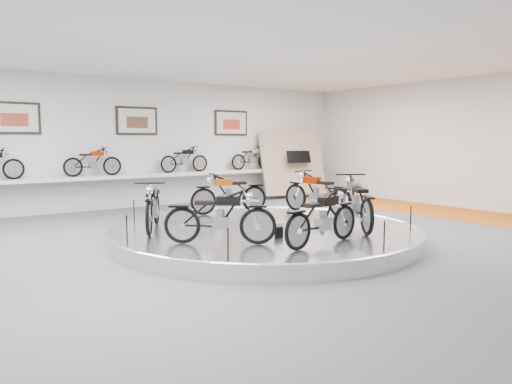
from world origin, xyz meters
TOP-DOWN VIEW (x-y plane):
  - floor at (0.00, 0.00)m, footprint 16.00×16.00m
  - ceiling at (0.00, 0.00)m, footprint 16.00×16.00m
  - wall_back at (0.00, 7.00)m, footprint 16.00×0.00m
  - wall_right at (8.00, 0.00)m, footprint 0.00×14.00m
  - orange_carpet_strip at (6.80, 0.00)m, footprint 2.40×12.60m
  - dado_band at (0.00, 6.98)m, footprint 15.68×0.04m
  - display_platform at (0.00, 0.30)m, footprint 6.40×6.40m
  - platform_rim at (0.00, 0.30)m, footprint 6.40×6.40m
  - shelf at (0.00, 6.70)m, footprint 11.00×0.55m
  - poster_left at (-3.50, 6.96)m, footprint 1.35×0.06m
  - poster_center at (0.00, 6.96)m, footprint 1.35×0.06m
  - poster_right at (3.50, 6.96)m, footprint 1.35×0.06m
  - display_panel at (5.60, 6.10)m, footprint 2.56×1.52m
  - shelf_bike_b at (-1.50, 6.70)m, footprint 1.22×0.43m
  - shelf_bike_c at (1.50, 6.70)m, footprint 1.22×0.43m
  - shelf_bike_d at (4.20, 6.70)m, footprint 1.22×0.43m
  - bike_a at (2.11, 1.00)m, footprint 0.81×1.86m
  - bike_b at (0.45, 2.36)m, footprint 1.79×0.89m
  - bike_c at (-2.03, 1.35)m, footprint 1.38×1.78m
  - bike_d at (-1.66, -0.61)m, footprint 1.66×1.52m
  - bike_e at (-0.25, -1.70)m, footprint 1.71×0.83m
  - bike_f at (1.40, -0.94)m, footprint 1.53×1.95m

SIDE VIEW (x-z plane):
  - floor at x=0.00m, z-range 0.00..0.00m
  - orange_carpet_strip at x=6.80m, z-range 0.00..0.01m
  - display_platform at x=0.00m, z-range 0.00..0.30m
  - platform_rim at x=0.00m, z-range 0.22..0.32m
  - dado_band at x=0.00m, z-range 0.00..1.10m
  - bike_e at x=-0.25m, z-range 0.30..1.27m
  - bike_d at x=-1.66m, z-range 0.30..1.28m
  - bike_b at x=0.45m, z-range 0.30..1.30m
  - bike_c at x=-2.03m, z-range 0.30..1.30m
  - bike_a at x=2.11m, z-range 0.30..1.36m
  - bike_f at x=1.40m, z-range 0.30..1.40m
  - shelf at x=0.00m, z-range 0.95..1.05m
  - display_panel at x=5.60m, z-range 0.10..2.40m
  - shelf_bike_b at x=-1.50m, z-range 1.05..1.78m
  - shelf_bike_c at x=1.50m, z-range 1.05..1.78m
  - shelf_bike_d at x=4.20m, z-range 1.05..1.78m
  - wall_back at x=0.00m, z-range -6.00..10.00m
  - wall_right at x=8.00m, z-range -5.00..9.00m
  - poster_left at x=-3.50m, z-range 2.26..3.14m
  - poster_center at x=0.00m, z-range 2.26..3.14m
  - poster_right at x=3.50m, z-range 2.26..3.14m
  - ceiling at x=0.00m, z-range 4.00..4.00m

